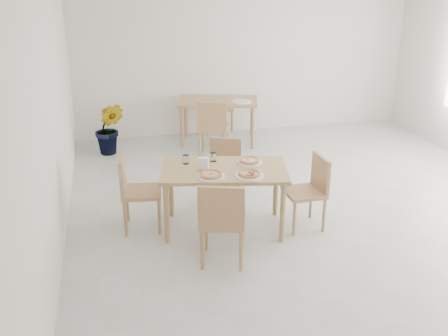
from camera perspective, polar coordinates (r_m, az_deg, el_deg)
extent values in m
plane|color=#B8B8B4|center=(6.67, 9.78, -4.75)|extent=(7.00, 7.00, 0.00)
plane|color=silver|center=(9.43, 2.27, 12.33)|extent=(6.00, 0.00, 6.00)
plane|color=silver|center=(5.73, -18.35, 5.05)|extent=(0.00, 7.00, 7.00)
cube|color=tan|center=(5.90, 0.00, -0.25)|extent=(1.55, 1.07, 0.04)
cylinder|color=tan|center=(5.78, -6.29, -4.97)|extent=(0.06, 0.06, 0.71)
cylinder|color=tan|center=(5.80, 6.39, -4.86)|extent=(0.06, 0.06, 0.71)
cylinder|color=tan|center=(6.37, -5.80, -2.30)|extent=(0.06, 0.06, 0.71)
cylinder|color=tan|center=(6.39, 5.66, -2.21)|extent=(0.06, 0.06, 0.71)
cube|color=tan|center=(5.37, -0.11, -5.67)|extent=(0.57, 0.57, 0.04)
cube|color=tan|center=(5.07, -0.30, -4.33)|extent=(0.45, 0.18, 0.44)
cylinder|color=tan|center=(5.64, 2.05, -7.03)|extent=(0.04, 0.04, 0.45)
cylinder|color=tan|center=(5.67, -1.95, -6.88)|extent=(0.04, 0.04, 0.45)
cylinder|color=tan|center=(5.30, 1.86, -9.07)|extent=(0.04, 0.04, 0.45)
cylinder|color=tan|center=(5.33, -2.41, -8.90)|extent=(0.04, 0.04, 0.45)
cube|color=tan|center=(6.65, -0.06, -0.54)|extent=(0.53, 0.53, 0.04)
cube|color=tan|center=(6.74, 0.17, 1.72)|extent=(0.39, 0.18, 0.39)
cylinder|color=tan|center=(6.61, -1.79, -2.78)|extent=(0.03, 0.03, 0.40)
cylinder|color=tan|center=(6.56, 1.22, -2.97)|extent=(0.03, 0.03, 0.40)
cylinder|color=tan|center=(6.92, -1.28, -1.59)|extent=(0.03, 0.03, 0.40)
cylinder|color=tan|center=(6.87, 1.60, -1.76)|extent=(0.03, 0.03, 0.40)
cube|color=tan|center=(6.09, -8.95, -2.59)|extent=(0.49, 0.49, 0.04)
cube|color=tan|center=(6.02, -10.99, -0.65)|extent=(0.09, 0.45, 0.42)
cylinder|color=tan|center=(6.02, -7.05, -5.33)|extent=(0.04, 0.04, 0.43)
cylinder|color=tan|center=(6.36, -7.06, -3.77)|extent=(0.04, 0.04, 0.43)
cylinder|color=tan|center=(6.04, -10.68, -5.47)|extent=(0.04, 0.04, 0.43)
cylinder|color=tan|center=(6.38, -10.49, -3.91)|extent=(0.04, 0.04, 0.43)
cube|color=tan|center=(6.12, 8.69, -2.65)|extent=(0.44, 0.44, 0.04)
cube|color=tan|center=(6.11, 10.47, -0.53)|extent=(0.06, 0.43, 0.41)
cylinder|color=tan|center=(6.31, 6.40, -4.07)|extent=(0.04, 0.04, 0.42)
cylinder|color=tan|center=(6.01, 7.66, -5.52)|extent=(0.04, 0.04, 0.42)
cylinder|color=tan|center=(6.44, 9.43, -3.67)|extent=(0.04, 0.04, 0.42)
cylinder|color=tan|center=(6.15, 10.82, -5.06)|extent=(0.04, 0.04, 0.42)
cylinder|color=white|center=(5.66, -1.42, -0.93)|extent=(0.30, 0.30, 0.02)
cylinder|color=white|center=(6.06, 2.77, 0.63)|extent=(0.29, 0.29, 0.02)
cylinder|color=white|center=(5.68, 2.79, -0.84)|extent=(0.31, 0.31, 0.02)
cylinder|color=tan|center=(5.65, -1.43, -0.79)|extent=(0.32, 0.32, 0.01)
torus|color=tan|center=(5.65, -1.43, -0.70)|extent=(0.32, 0.32, 0.03)
cylinder|color=#C55922|center=(5.65, -1.43, -0.71)|extent=(0.24, 0.24, 0.01)
ellipsoid|color=#1B6016|center=(5.65, -1.43, -0.64)|extent=(0.05, 0.03, 0.01)
cylinder|color=tan|center=(6.05, 2.77, 0.76)|extent=(0.24, 0.24, 0.01)
torus|color=tan|center=(6.05, 2.77, 0.85)|extent=(0.24, 0.24, 0.03)
cylinder|color=beige|center=(6.05, 2.77, 0.84)|extent=(0.18, 0.18, 0.01)
cylinder|color=tan|center=(5.68, 2.79, -0.70)|extent=(0.27, 0.27, 0.01)
torus|color=tan|center=(5.67, 2.79, -0.61)|extent=(0.27, 0.27, 0.03)
cylinder|color=#C55922|center=(5.67, 2.79, -0.62)|extent=(0.21, 0.21, 0.01)
cylinder|color=white|center=(6.10, -1.21, 1.20)|extent=(0.08, 0.08, 0.10)
cylinder|color=white|center=(6.04, -4.18, 0.94)|extent=(0.08, 0.08, 0.10)
cube|color=silver|center=(5.86, -2.27, -0.13)|extent=(0.14, 0.11, 0.01)
cube|color=white|center=(5.84, -2.28, 0.53)|extent=(0.13, 0.09, 0.13)
cube|color=silver|center=(6.20, 5.35, 1.01)|extent=(0.08, 0.18, 0.01)
cube|color=silver|center=(6.14, 5.03, 0.78)|extent=(0.10, 0.17, 0.01)
cube|color=tan|center=(8.86, -0.66, 7.30)|extent=(1.46, 1.05, 0.04)
cylinder|color=tan|center=(8.71, -4.60, 4.42)|extent=(0.06, 0.06, 0.71)
cylinder|color=tan|center=(8.66, 3.15, 4.35)|extent=(0.06, 0.06, 0.71)
cylinder|color=tan|center=(9.29, -4.19, 5.54)|extent=(0.06, 0.06, 0.71)
cylinder|color=tan|center=(9.24, 3.08, 5.48)|extent=(0.06, 0.06, 0.71)
cube|color=tan|center=(8.31, -1.13, 4.45)|extent=(0.58, 0.58, 0.04)
cube|color=tan|center=(8.05, -1.34, 5.64)|extent=(0.45, 0.19, 0.44)
cylinder|color=tan|center=(8.55, 0.37, 3.22)|extent=(0.04, 0.04, 0.45)
cylinder|color=tan|center=(8.60, -2.23, 3.31)|extent=(0.04, 0.04, 0.45)
cylinder|color=tan|center=(8.18, 0.06, 2.35)|extent=(0.04, 0.04, 0.45)
cylinder|color=tan|center=(8.23, -2.65, 2.46)|extent=(0.04, 0.04, 0.45)
cube|color=tan|center=(9.61, -0.35, 6.57)|extent=(0.43, 0.43, 0.04)
cube|color=tan|center=(9.74, -0.54, 8.07)|extent=(0.41, 0.06, 0.39)
cylinder|color=tan|center=(9.48, -1.22, 4.95)|extent=(0.04, 0.04, 0.40)
cylinder|color=tan|center=(9.54, 0.88, 5.06)|extent=(0.04, 0.04, 0.40)
cylinder|color=tan|center=(9.82, -1.54, 5.54)|extent=(0.04, 0.04, 0.40)
cylinder|color=tan|center=(9.87, 0.49, 5.64)|extent=(0.04, 0.04, 0.40)
cylinder|color=white|center=(8.72, 1.93, 7.26)|extent=(0.33, 0.33, 0.02)
imported|color=#265F1C|center=(8.59, -12.36, 4.21)|extent=(0.53, 0.46, 0.85)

